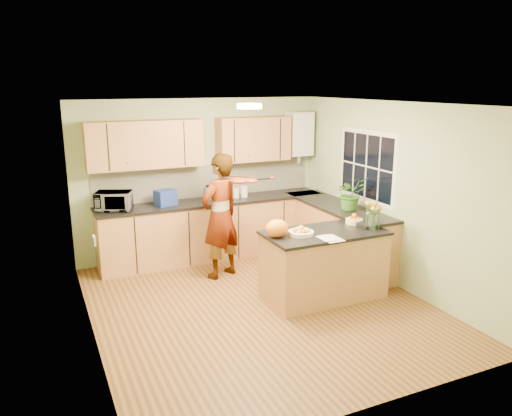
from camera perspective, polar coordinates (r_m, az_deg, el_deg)
name	(u,v)px	position (r m, az deg, el deg)	size (l,w,h in m)	color
floor	(260,305)	(6.43, 0.40, -11.04)	(4.50, 4.50, 0.00)	#583619
ceiling	(260,104)	(5.82, 0.45, 11.83)	(4.00, 4.50, 0.02)	silver
wall_back	(201,178)	(8.05, -6.34, 3.44)	(4.00, 0.02, 2.50)	#9BAD7B
wall_front	(377,272)	(4.16, 13.66, -7.18)	(4.00, 0.02, 2.50)	#9BAD7B
wall_left	(86,229)	(5.50, -18.86, -2.31)	(0.02, 4.50, 2.50)	#9BAD7B
wall_right	(392,195)	(7.06, 15.33, 1.50)	(0.02, 4.50, 2.50)	#9BAD7B
back_counter	(214,229)	(7.99, -4.83, -2.36)	(3.64, 0.62, 0.94)	#A97443
right_counter	(337,235)	(7.74, 9.23, -3.05)	(0.62, 2.24, 0.94)	#A97443
splashback	(207,181)	(8.08, -5.62, 3.13)	(3.60, 0.02, 0.52)	white
upper_cabinets	(192,142)	(7.75, -7.31, 7.48)	(3.20, 0.34, 0.70)	#A97443
boiler	(299,134)	(8.49, 4.96, 8.44)	(0.40, 0.30, 0.86)	silver
window_right	(366,166)	(7.46, 12.51, 4.68)	(0.01, 1.30, 1.05)	silver
light_switch	(94,241)	(4.91, -17.99, -3.56)	(0.02, 0.09, 0.09)	silver
ceiling_lamp	(249,106)	(6.09, -0.77, 11.57)	(0.30, 0.30, 0.07)	#FFEABF
peninsula_island	(324,264)	(6.56, 7.76, -6.40)	(1.56, 0.80, 0.89)	#A97443
fruit_dish	(301,231)	(6.23, 5.17, -2.67)	(0.32, 0.32, 0.11)	beige
orange_bowl	(354,220)	(6.82, 11.15, -1.31)	(0.22, 0.22, 0.13)	beige
flower_vase	(374,206)	(6.53, 13.28, 0.17)	(0.25, 0.25, 0.46)	silver
orange_bag	(277,228)	(6.11, 2.43, -2.33)	(0.29, 0.25, 0.22)	orange
papers	(331,238)	(6.12, 8.59, -3.46)	(0.22, 0.30, 0.01)	white
violinist	(220,216)	(7.07, -4.09, -0.96)	(0.65, 0.43, 1.79)	tan
violin	(239,181)	(6.82, -1.95, 3.15)	(0.62, 0.25, 0.12)	#4F1904
microwave	(114,201)	(7.47, -15.95, 0.78)	(0.49, 0.33, 0.27)	silver
blue_box	(165,198)	(7.60, -10.31, 1.18)	(0.29, 0.22, 0.24)	navy
kettle	(208,193)	(7.83, -5.52, 1.73)	(0.16, 0.16, 0.29)	silver
jar_cream	(236,193)	(7.99, -2.30, 1.72)	(0.10, 0.10, 0.15)	beige
jar_white	(244,191)	(8.04, -1.36, 1.90)	(0.12, 0.12, 0.18)	silver
potted_plant	(351,193)	(7.32, 10.76, 1.65)	(0.44, 0.38, 0.49)	#397326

